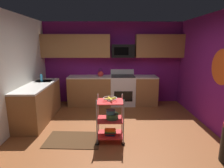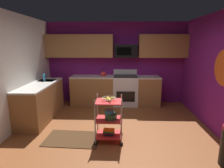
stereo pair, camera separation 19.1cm
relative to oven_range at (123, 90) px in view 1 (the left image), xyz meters
name	(u,v)px [view 1 (the left image)]	position (x,y,z in m)	size (l,w,h in m)	color
floor	(114,136)	(-0.32, -2.10, -0.50)	(4.40, 4.80, 0.04)	brown
wall_back	(113,63)	(-0.32, 0.33, 0.82)	(4.52, 0.06, 2.60)	#751970
wall_left	(2,76)	(-2.55, -2.10, 0.82)	(0.06, 4.80, 2.60)	silver
wall_flower_decal	(222,67)	(1.88, -2.00, 0.97)	(0.74, 0.74, 0.00)	#E5591E
counter_run	(87,94)	(-1.08, -0.49, -0.01)	(3.60, 2.44, 0.92)	#9E6B3D
oven_range	(123,90)	(0.00, 0.00, 0.00)	(0.76, 0.65, 1.10)	white
upper_cabinets	(110,46)	(-0.39, 0.13, 1.37)	(4.40, 0.33, 0.70)	#9E6B3D
microwave	(123,51)	(0.00, 0.10, 1.22)	(0.70, 0.39, 0.40)	black
rolling_cart	(110,119)	(-0.40, -2.31, -0.03)	(0.57, 0.44, 0.91)	silver
fruit_bowl	(110,99)	(-0.40, -2.31, 0.40)	(0.27, 0.27, 0.07)	silver
mixing_bowl_large	(112,116)	(-0.36, -2.31, 0.04)	(0.25, 0.25, 0.11)	#387F4C
mixing_bowl_small	(111,112)	(-0.39, -2.33, 0.14)	(0.18, 0.18, 0.08)	#338CBF
book_stack	(110,132)	(-0.40, -2.31, -0.30)	(0.23, 0.19, 0.10)	#1E4C8C
kettle	(101,74)	(-0.70, 0.00, 0.52)	(0.21, 0.18, 0.26)	red
dish_soap_bottle	(41,78)	(-2.25, -0.84, 0.54)	(0.06, 0.06, 0.20)	#2D8CBF
floor_rug	(73,140)	(-1.16, -2.29, -0.47)	(1.10, 0.70, 0.01)	#472D19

